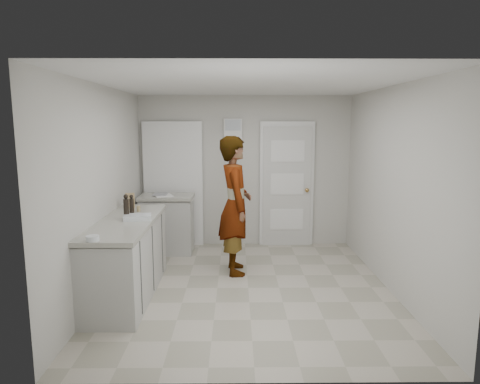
{
  "coord_description": "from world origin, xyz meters",
  "views": [
    {
      "loc": [
        -0.15,
        -5.12,
        2.05
      ],
      "look_at": [
        -0.1,
        0.4,
        1.16
      ],
      "focal_mm": 32.0,
      "sensor_mm": 36.0,
      "label": 1
    }
  ],
  "objects_px": {
    "oil_cruet_b": "(126,207)",
    "baking_dish": "(138,217)",
    "person": "(235,205)",
    "cake_mix_box": "(130,201)",
    "egg_bowl": "(93,238)",
    "spice_jar": "(138,209)",
    "oil_cruet_a": "(132,204)"
  },
  "relations": [
    {
      "from": "baking_dish",
      "to": "egg_bowl",
      "type": "xyz_separation_m",
      "value": [
        -0.23,
        -0.92,
        -0.0
      ]
    },
    {
      "from": "person",
      "to": "egg_bowl",
      "type": "distance_m",
      "value": 2.19
    },
    {
      "from": "oil_cruet_a",
      "to": "egg_bowl",
      "type": "distance_m",
      "value": 1.33
    },
    {
      "from": "oil_cruet_a",
      "to": "egg_bowl",
      "type": "bearing_deg",
      "value": -92.72
    },
    {
      "from": "cake_mix_box",
      "to": "oil_cruet_b",
      "type": "bearing_deg",
      "value": -93.17
    },
    {
      "from": "baking_dish",
      "to": "egg_bowl",
      "type": "relative_size",
      "value": 2.73
    },
    {
      "from": "person",
      "to": "oil_cruet_b",
      "type": "distance_m",
      "value": 1.49
    },
    {
      "from": "spice_jar",
      "to": "oil_cruet_a",
      "type": "bearing_deg",
      "value": -133.08
    },
    {
      "from": "spice_jar",
      "to": "oil_cruet_b",
      "type": "height_order",
      "value": "oil_cruet_b"
    },
    {
      "from": "person",
      "to": "egg_bowl",
      "type": "bearing_deg",
      "value": 133.94
    },
    {
      "from": "egg_bowl",
      "to": "spice_jar",
      "type": "bearing_deg",
      "value": 84.65
    },
    {
      "from": "oil_cruet_b",
      "to": "person",
      "type": "bearing_deg",
      "value": 29.22
    },
    {
      "from": "person",
      "to": "baking_dish",
      "type": "xyz_separation_m",
      "value": [
        -1.15,
        -0.78,
        0.01
      ]
    },
    {
      "from": "person",
      "to": "spice_jar",
      "type": "bearing_deg",
      "value": 96.63
    },
    {
      "from": "person",
      "to": "baking_dish",
      "type": "height_order",
      "value": "person"
    },
    {
      "from": "cake_mix_box",
      "to": "oil_cruet_a",
      "type": "distance_m",
      "value": 0.32
    },
    {
      "from": "cake_mix_box",
      "to": "oil_cruet_a",
      "type": "relative_size",
      "value": 0.86
    },
    {
      "from": "egg_bowl",
      "to": "cake_mix_box",
      "type": "bearing_deg",
      "value": 91.12
    },
    {
      "from": "person",
      "to": "egg_bowl",
      "type": "xyz_separation_m",
      "value": [
        -1.38,
        -1.7,
        0.01
      ]
    },
    {
      "from": "oil_cruet_b",
      "to": "baking_dish",
      "type": "xyz_separation_m",
      "value": [
        0.14,
        -0.05,
        -0.12
      ]
    },
    {
      "from": "cake_mix_box",
      "to": "egg_bowl",
      "type": "relative_size",
      "value": 1.56
    },
    {
      "from": "oil_cruet_a",
      "to": "person",
      "type": "bearing_deg",
      "value": 15.96
    },
    {
      "from": "cake_mix_box",
      "to": "baking_dish",
      "type": "bearing_deg",
      "value": -83.06
    },
    {
      "from": "cake_mix_box",
      "to": "person",
      "type": "bearing_deg",
      "value": -10.31
    },
    {
      "from": "cake_mix_box",
      "to": "egg_bowl",
      "type": "distance_m",
      "value": 1.63
    },
    {
      "from": "spice_jar",
      "to": "egg_bowl",
      "type": "height_order",
      "value": "spice_jar"
    },
    {
      "from": "person",
      "to": "oil_cruet_b",
      "type": "xyz_separation_m",
      "value": [
        -1.29,
        -0.72,
        0.12
      ]
    },
    {
      "from": "spice_jar",
      "to": "egg_bowl",
      "type": "xyz_separation_m",
      "value": [
        -0.13,
        -1.4,
        -0.01
      ]
    },
    {
      "from": "oil_cruet_a",
      "to": "baking_dish",
      "type": "height_order",
      "value": "oil_cruet_a"
    },
    {
      "from": "spice_jar",
      "to": "person",
      "type": "bearing_deg",
      "value": 13.68
    },
    {
      "from": "oil_cruet_b",
      "to": "baking_dish",
      "type": "distance_m",
      "value": 0.19
    },
    {
      "from": "oil_cruet_b",
      "to": "spice_jar",
      "type": "bearing_deg",
      "value": 83.55
    }
  ]
}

